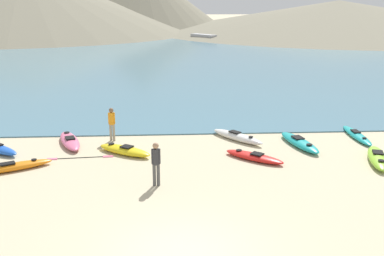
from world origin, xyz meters
TOP-DOWN VIEW (x-y plane):
  - ground_plane at (0.00, 0.00)m, footprint 400.00×400.00m
  - bay_water at (0.00, 45.99)m, footprint 160.00×70.00m
  - far_hill_left at (-28.37, 84.80)m, footprint 67.55×67.55m
  - far_hill_midright at (36.17, 85.35)m, footprint 79.40×79.40m
  - kayak_on_sand_0 at (8.91, 10.03)m, footprint 0.63×3.29m
  - kayak_on_sand_1 at (-2.22, 8.28)m, footprint 2.65×2.16m
  - kayak_on_sand_2 at (3.30, 7.20)m, footprint 2.54×2.29m
  - kayak_on_sand_3 at (8.39, 6.64)m, footprint 1.63×3.12m
  - kayak_on_sand_4 at (-6.49, 6.53)m, footprint 3.03×1.92m
  - kayak_on_sand_6 at (3.01, 9.96)m, footprint 2.42×2.80m
  - kayak_on_sand_7 at (-4.89, 9.79)m, footprint 1.76×3.14m
  - kayak_on_sand_8 at (5.74, 8.96)m, footprint 1.44×3.33m
  - person_near_foreground at (-0.76, 4.71)m, footprint 0.33×0.29m
  - person_near_waterline at (-2.96, 10.23)m, footprint 0.33×0.25m
  - moored_boat_1 at (6.03, 65.84)m, footprint 4.22×4.94m
  - loose_paddle at (-4.07, 7.85)m, footprint 2.79×0.42m

SIDE VIEW (x-z plane):
  - ground_plane at x=0.00m, z-range 0.00..0.00m
  - loose_paddle at x=-4.07m, z-range 0.00..0.03m
  - bay_water at x=0.00m, z-range 0.00..0.06m
  - kayak_on_sand_0 at x=8.91m, z-range -0.02..0.28m
  - kayak_on_sand_2 at x=3.30m, z-range -0.02..0.30m
  - kayak_on_sand_4 at x=-6.49m, z-range -0.02..0.33m
  - kayak_on_sand_8 at x=5.74m, z-range -0.02..0.36m
  - kayak_on_sand_1 at x=-2.22m, z-range -0.02..0.37m
  - kayak_on_sand_7 at x=-4.89m, z-range -0.02..0.37m
  - kayak_on_sand_3 at x=8.39m, z-range -0.02..0.38m
  - kayak_on_sand_6 at x=3.01m, z-range -0.02..0.39m
  - moored_boat_1 at x=6.03m, z-range 0.06..0.92m
  - person_near_waterline at x=-2.96m, z-range 0.12..1.73m
  - person_near_foreground at x=-0.76m, z-range 0.12..1.75m
  - far_hill_midright at x=36.17m, z-range 0.00..6.39m
  - far_hill_left at x=-28.37m, z-range 0.00..12.50m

